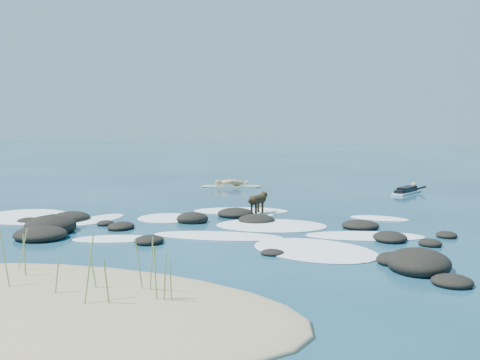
% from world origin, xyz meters
% --- Properties ---
extents(ground, '(160.00, 160.00, 0.00)m').
position_xyz_m(ground, '(0.00, 0.00, 0.00)').
color(ground, '#0A2642').
rests_on(ground, ground).
extents(sand_dune, '(9.00, 4.40, 0.60)m').
position_xyz_m(sand_dune, '(0.00, -8.20, 0.00)').
color(sand_dune, '#9E8966').
rests_on(sand_dune, ground).
extents(dune_grass, '(4.37, 1.54, 1.23)m').
position_xyz_m(dune_grass, '(0.43, -8.09, 0.61)').
color(dune_grass, '#7D9B4B').
rests_on(dune_grass, ground).
extents(reef_rocks, '(14.33, 7.05, 0.63)m').
position_xyz_m(reef_rocks, '(-0.24, -2.24, 0.11)').
color(reef_rocks, black).
rests_on(reef_rocks, ground).
extents(breaking_foam, '(14.22, 7.90, 0.12)m').
position_xyz_m(breaking_foam, '(-0.18, -0.66, 0.01)').
color(breaking_foam, white).
rests_on(breaking_foam, ground).
extents(standing_surfer_rig, '(2.86, 1.23, 1.67)m').
position_xyz_m(standing_surfer_rig, '(-2.64, 8.97, 0.66)').
color(standing_surfer_rig, beige).
rests_on(standing_surfer_rig, ground).
extents(paddling_surfer_rig, '(1.45, 2.40, 0.42)m').
position_xyz_m(paddling_surfer_rig, '(5.50, 9.14, 0.14)').
color(paddling_surfer_rig, white).
rests_on(paddling_surfer_rig, ground).
extents(dog, '(0.51, 1.22, 0.78)m').
position_xyz_m(dog, '(0.84, 1.56, 0.52)').
color(dog, black).
rests_on(dog, ground).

